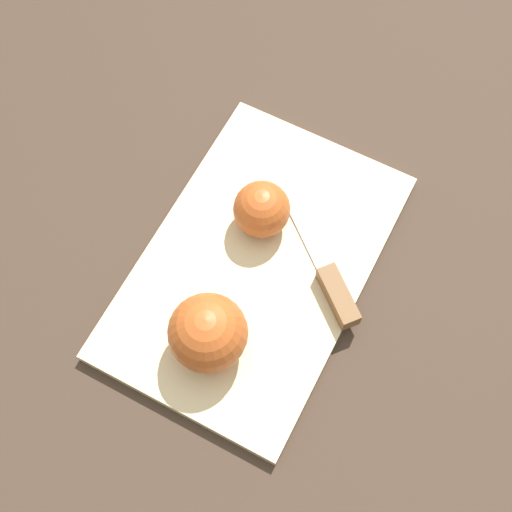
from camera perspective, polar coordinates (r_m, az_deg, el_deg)
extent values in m
plane|color=#38281E|center=(0.86, 0.00, -0.96)|extent=(4.00, 4.00, 0.00)
cube|color=#D1B789|center=(0.85, 0.00, -0.75)|extent=(0.40, 0.27, 0.02)
sphere|color=#AD4C1E|center=(0.77, -3.87, -6.15)|extent=(0.09, 0.09, 0.09)
cylinder|color=beige|center=(0.77, -4.44, -6.01)|extent=(0.08, 0.03, 0.08)
sphere|color=#AD4C1E|center=(0.84, 0.46, 3.75)|extent=(0.07, 0.07, 0.07)
cylinder|color=beige|center=(0.84, 0.63, 4.09)|extent=(0.01, 0.06, 0.06)
cube|color=silver|center=(0.86, 4.23, 1.25)|extent=(0.06, 0.08, 0.00)
cube|color=brown|center=(0.82, 6.59, -3.22)|extent=(0.06, 0.07, 0.02)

